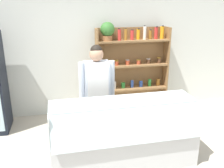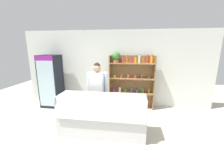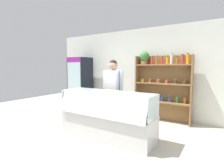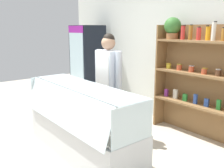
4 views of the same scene
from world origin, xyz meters
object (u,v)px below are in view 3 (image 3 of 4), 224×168
drinks_fridge (80,84)px  deli_display_case (106,123)px  shelving_unit (160,81)px  shop_clerk (113,87)px

drinks_fridge → deli_display_case: (2.19, -1.56, -0.62)m
shelving_unit → deli_display_case: size_ratio=0.93×
deli_display_case → shop_clerk: (-0.27, 0.70, 0.70)m
drinks_fridge → shelving_unit: bearing=5.4°
shop_clerk → shelving_unit: bearing=52.5°
shelving_unit → shop_clerk: (-0.87, -1.13, -0.12)m
drinks_fridge → deli_display_case: 2.76m
shelving_unit → deli_display_case: shelving_unit is taller
shop_clerk → drinks_fridge: bearing=155.8°
deli_display_case → shop_clerk: bearing=111.4°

